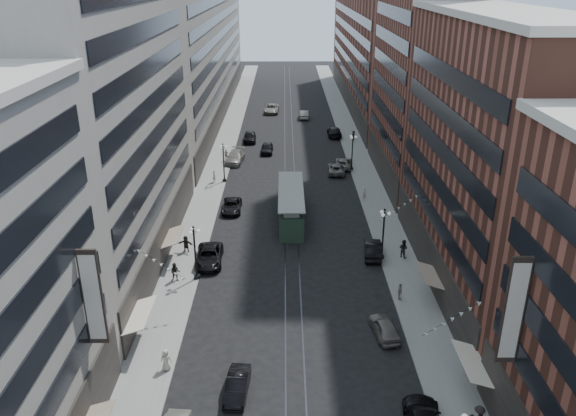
{
  "coord_description": "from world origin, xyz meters",
  "views": [
    {
      "loc": [
        -0.72,
        -19.04,
        27.35
      ],
      "look_at": [
        -0.4,
        33.83,
        5.0
      ],
      "focal_mm": 35.0,
      "sensor_mm": 36.0,
      "label": 1
    }
  ],
  "objects_px": {
    "lamppost_se_mid": "(352,150)",
    "car_9": "(250,137)",
    "pedestrian_1": "(166,360)",
    "car_14": "(304,114)",
    "pedestrian_extra_1": "(214,176)",
    "pedestrian_8": "(364,194)",
    "pedestrian_4": "(400,292)",
    "car_extra_1": "(336,169)",
    "car_8": "(235,157)",
    "car_extra_0": "(272,109)",
    "lamppost_se_far": "(383,232)",
    "car_12": "(334,132)",
    "lamppost_sw_mid": "(224,161)",
    "pedestrian_9": "(353,136)",
    "car_4": "(385,328)",
    "car_10": "(373,249)",
    "lamppost_sw_far": "(195,251)",
    "car_13": "(267,148)",
    "car_11": "(343,163)",
    "pedestrian_7": "(403,249)",
    "streetcar": "(291,206)",
    "pedestrian_6": "(226,155)",
    "car_7": "(232,206)",
    "car_2": "(209,256)",
    "pedestrian_2": "(175,272)",
    "car_5": "(237,385)",
    "pedestrian_5": "(186,244)"
  },
  "relations": [
    {
      "from": "pedestrian_8",
      "to": "pedestrian_4",
      "type": "bearing_deg",
      "value": 45.26
    },
    {
      "from": "car_8",
      "to": "car_extra_0",
      "type": "distance_m",
      "value": 33.59
    },
    {
      "from": "car_13",
      "to": "car_extra_0",
      "type": "bearing_deg",
      "value": 91.41
    },
    {
      "from": "car_extra_1",
      "to": "car_8",
      "type": "bearing_deg",
      "value": -15.16
    },
    {
      "from": "car_7",
      "to": "car_14",
      "type": "xyz_separation_m",
      "value": [
        10.46,
        47.34,
        0.12
      ]
    },
    {
      "from": "car_11",
      "to": "lamppost_sw_mid",
      "type": "bearing_deg",
      "value": 26.85
    },
    {
      "from": "car_14",
      "to": "pedestrian_extra_1",
      "type": "bearing_deg",
      "value": 71.37
    },
    {
      "from": "lamppost_se_mid",
      "to": "car_12",
      "type": "bearing_deg",
      "value": 93.17
    },
    {
      "from": "car_7",
      "to": "car_12",
      "type": "xyz_separation_m",
      "value": [
        15.44,
        33.98,
        0.15
      ]
    },
    {
      "from": "car_11",
      "to": "pedestrian_extra_1",
      "type": "xyz_separation_m",
      "value": [
        -18.66,
        -6.61,
        0.31
      ]
    },
    {
      "from": "lamppost_se_mid",
      "to": "car_extra_0",
      "type": "height_order",
      "value": "lamppost_se_mid"
    },
    {
      "from": "car_8",
      "to": "car_10",
      "type": "height_order",
      "value": "car_8"
    },
    {
      "from": "pedestrian_1",
      "to": "car_9",
      "type": "height_order",
      "value": "pedestrian_1"
    },
    {
      "from": "car_13",
      "to": "pedestrian_6",
      "type": "relative_size",
      "value": 2.54
    },
    {
      "from": "lamppost_se_far",
      "to": "pedestrian_1",
      "type": "relative_size",
      "value": 3.18
    },
    {
      "from": "pedestrian_4",
      "to": "car_extra_1",
      "type": "xyz_separation_m",
      "value": [
        -2.72,
        34.65,
        -0.24
      ]
    },
    {
      "from": "car_11",
      "to": "pedestrian_7",
      "type": "height_order",
      "value": "pedestrian_7"
    },
    {
      "from": "car_5",
      "to": "pedestrian_2",
      "type": "relative_size",
      "value": 2.25
    },
    {
      "from": "car_12",
      "to": "pedestrian_7",
      "type": "xyz_separation_m",
      "value": [
        3.27,
        -46.44,
        0.28
      ]
    },
    {
      "from": "lamppost_sw_far",
      "to": "pedestrian_6",
      "type": "relative_size",
      "value": 3.01
    },
    {
      "from": "lamppost_sw_far",
      "to": "pedestrian_1",
      "type": "bearing_deg",
      "value": -91.28
    },
    {
      "from": "lamppost_sw_far",
      "to": "streetcar",
      "type": "distance_m",
      "value": 17.04
    },
    {
      "from": "streetcar",
      "to": "car_12",
      "type": "distance_m",
      "value": 37.33
    },
    {
      "from": "lamppost_sw_far",
      "to": "car_4",
      "type": "xyz_separation_m",
      "value": [
        16.54,
        -9.01,
        -2.37
      ]
    },
    {
      "from": "car_4",
      "to": "pedestrian_8",
      "type": "bearing_deg",
      "value": -101.95
    },
    {
      "from": "lamppost_se_far",
      "to": "pedestrian_9",
      "type": "relative_size",
      "value": 3.18
    },
    {
      "from": "car_12",
      "to": "car_extra_1",
      "type": "bearing_deg",
      "value": 85.71
    },
    {
      "from": "pedestrian_1",
      "to": "car_extra_1",
      "type": "distance_m",
      "value": 47.08
    },
    {
      "from": "lamppost_sw_far",
      "to": "car_extra_0",
      "type": "xyz_separation_m",
      "value": [
        5.75,
        69.13,
        -2.24
      ]
    },
    {
      "from": "pedestrian_6",
      "to": "car_10",
      "type": "bearing_deg",
      "value": 110.22
    },
    {
      "from": "car_7",
      "to": "car_11",
      "type": "height_order",
      "value": "car_11"
    },
    {
      "from": "car_4",
      "to": "pedestrian_4",
      "type": "relative_size",
      "value": 2.62
    },
    {
      "from": "pedestrian_2",
      "to": "car_11",
      "type": "relative_size",
      "value": 0.36
    },
    {
      "from": "lamppost_sw_far",
      "to": "lamppost_se_mid",
      "type": "xyz_separation_m",
      "value": [
        18.4,
        32.0,
        0.0
      ]
    },
    {
      "from": "lamppost_sw_mid",
      "to": "lamppost_se_far",
      "type": "xyz_separation_m",
      "value": [
        18.4,
        -23.0,
        0.0
      ]
    },
    {
      "from": "lamppost_se_mid",
      "to": "car_9",
      "type": "height_order",
      "value": "lamppost_se_mid"
    },
    {
      "from": "pedestrian_1",
      "to": "streetcar",
      "type": "bearing_deg",
      "value": -101.4
    },
    {
      "from": "car_5",
      "to": "pedestrian_2",
      "type": "height_order",
      "value": "pedestrian_2"
    },
    {
      "from": "pedestrian_8",
      "to": "pedestrian_9",
      "type": "height_order",
      "value": "pedestrian_9"
    },
    {
      "from": "car_12",
      "to": "pedestrian_5",
      "type": "bearing_deg",
      "value": 66.42
    },
    {
      "from": "lamppost_se_far",
      "to": "car_12",
      "type": "relative_size",
      "value": 0.96
    },
    {
      "from": "streetcar",
      "to": "car_11",
      "type": "bearing_deg",
      "value": 66.89
    },
    {
      "from": "pedestrian_9",
      "to": "pedestrian_extra_1",
      "type": "xyz_separation_m",
      "value": [
        -21.8,
        -20.81,
        0.01
      ]
    },
    {
      "from": "car_4",
      "to": "car_10",
      "type": "relative_size",
      "value": 0.88
    },
    {
      "from": "pedestrian_4",
      "to": "car_extra_0",
      "type": "relative_size",
      "value": 0.26
    },
    {
      "from": "pedestrian_8",
      "to": "streetcar",
      "type": "bearing_deg",
      "value": -13.58
    },
    {
      "from": "pedestrian_2",
      "to": "pedestrian_7",
      "type": "bearing_deg",
      "value": 11.99
    },
    {
      "from": "car_2",
      "to": "pedestrian_2",
      "type": "relative_size",
      "value": 3.02
    },
    {
      "from": "car_8",
      "to": "car_5",
      "type": "bearing_deg",
      "value": -79.33
    },
    {
      "from": "car_12",
      "to": "car_14",
      "type": "distance_m",
      "value": 14.26
    }
  ]
}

